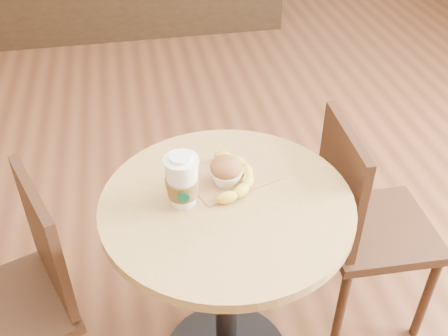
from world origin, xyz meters
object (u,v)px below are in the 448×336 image
at_px(coffee_cup, 182,182).
at_px(cafe_table, 227,257).
at_px(chair_right, 363,221).
at_px(muffin, 226,171).
at_px(chair_left, 22,295).
at_px(banana, 234,175).

bearing_deg(coffee_cup, cafe_table, -4.31).
bearing_deg(chair_right, coffee_cup, 103.23).
bearing_deg(muffin, cafe_table, -100.31).
distance_m(chair_left, chair_right, 1.10).
relative_size(chair_right, coffee_cup, 5.41).
bearing_deg(muffin, chair_left, -177.59).
relative_size(cafe_table, banana, 3.11).
distance_m(chair_left, banana, 0.72).
distance_m(cafe_table, banana, 0.26).
xyz_separation_m(chair_left, muffin, (0.61, 0.03, 0.35)).
bearing_deg(chair_left, chair_right, 73.45).
height_order(chair_left, chair_right, chair_right).
xyz_separation_m(cafe_table, coffee_cup, (-0.11, 0.02, 0.29)).
distance_m(chair_right, banana, 0.56).
bearing_deg(chair_right, cafe_table, 107.44).
xyz_separation_m(coffee_cup, muffin, (0.13, 0.06, -0.03)).
relative_size(coffee_cup, muffin, 1.68).
bearing_deg(chair_right, chair_left, 96.74).
bearing_deg(coffee_cup, chair_left, 179.98).
height_order(chair_left, banana, chair_left).
bearing_deg(chair_right, banana, 99.17).
relative_size(chair_left, banana, 3.36).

